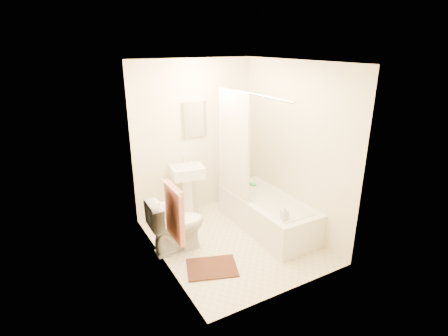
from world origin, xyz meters
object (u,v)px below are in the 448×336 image
bath_mat (212,268)px  soap_bottle (284,213)px  bathtub (267,213)px  sink (188,190)px  toilet (177,225)px

bath_mat → soap_bottle: (0.98, -0.12, 0.55)m
bathtub → soap_bottle: soap_bottle is taller
sink → bath_mat: (-0.30, -1.38, -0.45)m
sink → bath_mat: 1.48m
bathtub → bath_mat: bearing=-156.9°
bathtub → soap_bottle: bearing=-107.7°
toilet → sink: 0.93m
bath_mat → soap_bottle: 1.13m
toilet → bathtub: size_ratio=0.44×
toilet → soap_bottle: bearing=-120.2°
sink → toilet: bearing=-114.2°
toilet → bathtub: bearing=-92.6°
bathtub → soap_bottle: (-0.20, -0.63, 0.33)m
bathtub → bath_mat: size_ratio=2.75×
toilet → soap_bottle: size_ratio=4.06×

